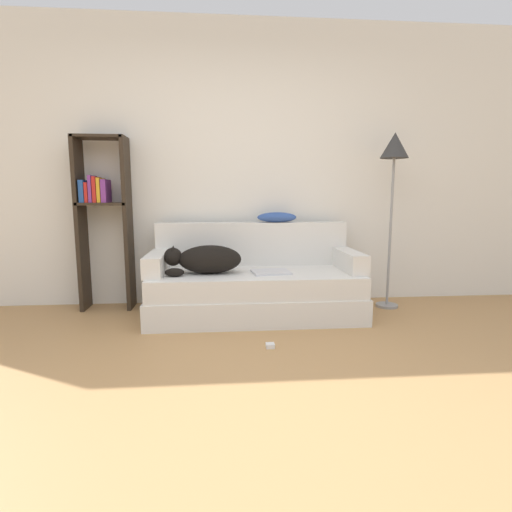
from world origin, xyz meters
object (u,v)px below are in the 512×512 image
throw_pillow (277,217)px  bookshelf (103,211)px  laptop (271,272)px  power_adapter (270,346)px  dog (205,259)px  couch (255,294)px  floor_lamp (394,160)px

throw_pillow → bookshelf: bearing=178.8°
laptop → power_adapter: laptop is taller
bookshelf → power_adapter: bearing=-38.6°
dog → throw_pillow: size_ratio=1.75×
couch → bookshelf: 1.60m
laptop → bookshelf: (-1.51, 0.45, 0.51)m
dog → laptop: dog is taller
couch → throw_pillow: (0.24, 0.33, 0.66)m
couch → bookshelf: size_ratio=1.16×
laptop → bookshelf: bookshelf is taller
dog → laptop: size_ratio=1.89×
laptop → throw_pillow: size_ratio=0.92×
throw_pillow → floor_lamp: size_ratio=0.23×
dog → bookshelf: size_ratio=0.41×
dog → laptop: (0.56, -0.02, -0.11)m
bookshelf → floor_lamp: bearing=-4.0°
throw_pillow → floor_lamp: bearing=-8.3°
dog → power_adapter: dog is taller
bookshelf → laptop: bearing=-16.8°
throw_pillow → power_adapter: bearing=-100.0°
couch → floor_lamp: (1.29, 0.18, 1.18)m
bookshelf → couch: bearing=-14.8°
laptop → floor_lamp: bearing=5.5°
throw_pillow → power_adapter: size_ratio=6.17×
laptop → floor_lamp: size_ratio=0.21×
laptop → floor_lamp: floor_lamp is taller
couch → dog: dog is taller
dog → throw_pillow: (0.66, 0.40, 0.33)m
power_adapter → throw_pillow: bearing=80.0°
bookshelf → power_adapter: (1.42, -1.13, -0.90)m
bookshelf → floor_lamp: 2.71m
throw_pillow → floor_lamp: 1.19m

